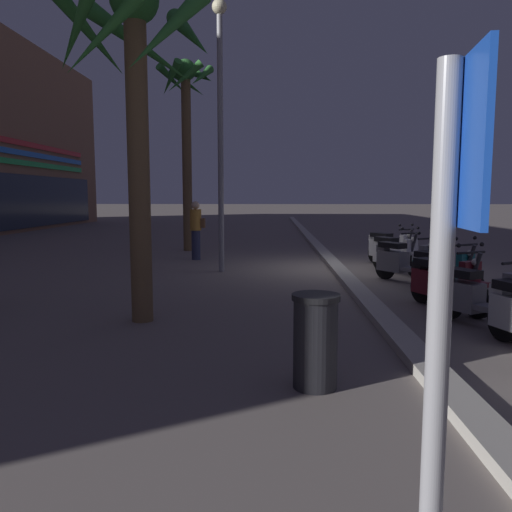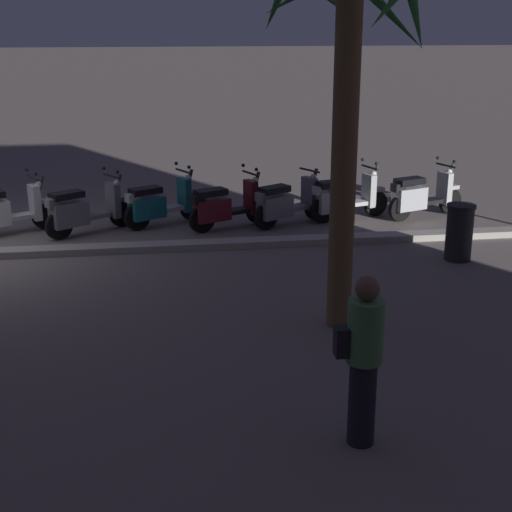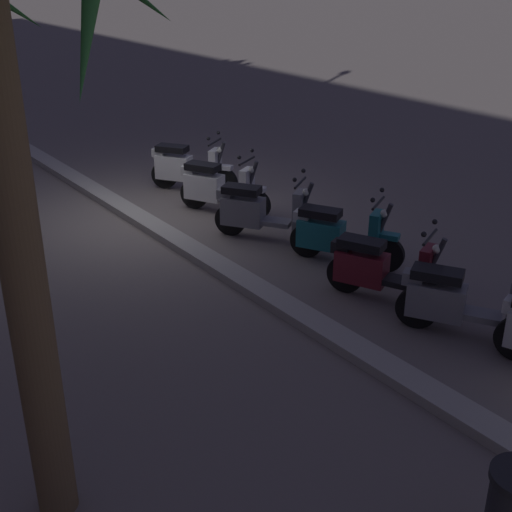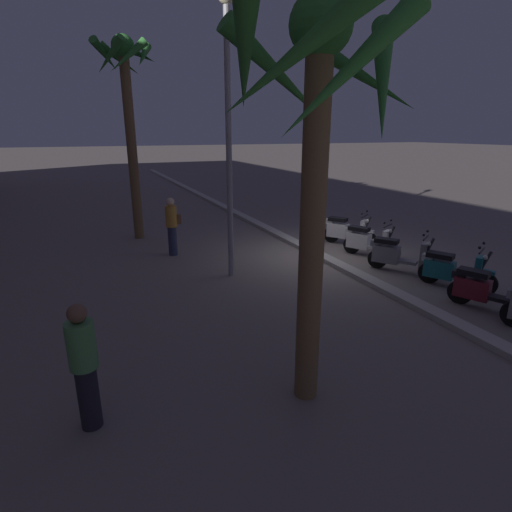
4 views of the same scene
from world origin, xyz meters
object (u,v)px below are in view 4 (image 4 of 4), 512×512
at_px(street_lamp, 228,112).
at_px(pedestrian_by_palm_tree, 84,364).
at_px(scooter_teal_tail_end, 451,270).
at_px(pedestrian_strolling_near_curb, 172,225).
at_px(scooter_maroon_far_back, 487,290).
at_px(palm_tree_by_mall_entrance, 316,111).
at_px(palm_tree_far_corner, 127,91).
at_px(scooter_grey_mid_centre, 397,255).
at_px(scooter_white_mid_front, 346,231).
at_px(scooter_white_gap_after_mid, 367,241).

bearing_deg(street_lamp, pedestrian_by_palm_tree, 142.28).
xyz_separation_m(scooter_teal_tail_end, pedestrian_strolling_near_curb, (5.26, 5.52, 0.49)).
relative_size(scooter_maroon_far_back, palm_tree_by_mall_entrance, 0.33).
bearing_deg(scooter_teal_tail_end, pedestrian_strolling_near_curb, 46.38).
bearing_deg(palm_tree_far_corner, scooter_maroon_far_back, -147.36).
bearing_deg(pedestrian_by_palm_tree, scooter_grey_mid_centre, -67.88).
relative_size(scooter_grey_mid_centre, scooter_white_mid_front, 1.04).
height_order(scooter_white_gap_after_mid, scooter_white_mid_front, same).
relative_size(palm_tree_far_corner, pedestrian_by_palm_tree, 3.84).
height_order(scooter_white_mid_front, pedestrian_strolling_near_curb, pedestrian_strolling_near_curb).
bearing_deg(scooter_teal_tail_end, street_lamp, 57.69).
bearing_deg(scooter_grey_mid_centre, scooter_teal_tail_end, -165.09).
relative_size(palm_tree_by_mall_entrance, pedestrian_strolling_near_curb, 2.90).
relative_size(scooter_white_gap_after_mid, pedestrian_strolling_near_curb, 0.93).
relative_size(scooter_teal_tail_end, pedestrian_strolling_near_curb, 0.91).
bearing_deg(palm_tree_far_corner, pedestrian_strolling_near_curb, -165.84).
xyz_separation_m(scooter_maroon_far_back, scooter_white_mid_front, (5.44, -0.33, 0.02)).
relative_size(scooter_grey_mid_centre, scooter_white_gap_after_mid, 0.99).
xyz_separation_m(scooter_maroon_far_back, scooter_grey_mid_centre, (2.64, 0.00, 0.02)).
bearing_deg(scooter_maroon_far_back, scooter_white_gap_after_mid, -1.90).
distance_m(scooter_maroon_far_back, scooter_white_gap_after_mid, 4.09).
xyz_separation_m(scooter_maroon_far_back, pedestrian_strolling_near_curb, (6.49, 5.15, 0.49)).
bearing_deg(scooter_maroon_far_back, pedestrian_strolling_near_curb, 38.42).
bearing_deg(pedestrian_strolling_near_curb, scooter_maroon_far_back, -141.58).
bearing_deg(palm_tree_by_mall_entrance, street_lamp, -8.26).
bearing_deg(palm_tree_by_mall_entrance, scooter_white_gap_after_mid, -44.65).
xyz_separation_m(pedestrian_by_palm_tree, street_lamp, (4.59, -3.55, 3.12)).
relative_size(scooter_white_mid_front, pedestrian_by_palm_tree, 0.92).
distance_m(scooter_maroon_far_back, street_lamp, 6.84).
bearing_deg(scooter_white_mid_front, palm_tree_by_mall_entrance, 140.97).
height_order(palm_tree_by_mall_entrance, street_lamp, street_lamp).
bearing_deg(street_lamp, scooter_teal_tail_end, -122.31).
relative_size(palm_tree_far_corner, street_lamp, 0.98).
distance_m(scooter_white_mid_front, palm_tree_by_mall_entrance, 8.97).
bearing_deg(pedestrian_strolling_near_curb, street_lamp, -157.57).
height_order(palm_tree_far_corner, pedestrian_by_palm_tree, palm_tree_far_corner).
height_order(scooter_maroon_far_back, scooter_teal_tail_end, same).
relative_size(scooter_grey_mid_centre, pedestrian_by_palm_tree, 0.95).
relative_size(palm_tree_by_mall_entrance, pedestrian_by_palm_tree, 3.01).
height_order(scooter_grey_mid_centre, pedestrian_by_palm_tree, pedestrian_by_palm_tree).
xyz_separation_m(scooter_white_gap_after_mid, street_lamp, (0.02, 4.30, 3.55)).
height_order(scooter_white_gap_after_mid, street_lamp, street_lamp).
bearing_deg(street_lamp, palm_tree_by_mall_entrance, 171.74).
xyz_separation_m(scooter_teal_tail_end, scooter_white_gap_after_mid, (2.85, 0.24, 0.02)).
distance_m(scooter_teal_tail_end, street_lamp, 6.44).
height_order(palm_tree_by_mall_entrance, pedestrian_strolling_near_curb, palm_tree_by_mall_entrance).
distance_m(scooter_maroon_far_back, pedestrian_strolling_near_curb, 8.30).
bearing_deg(scooter_grey_mid_centre, scooter_white_gap_after_mid, -5.50).
relative_size(scooter_maroon_far_back, scooter_grey_mid_centre, 1.04).
xyz_separation_m(scooter_teal_tail_end, street_lamp, (2.87, 4.53, 3.57)).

